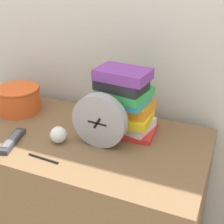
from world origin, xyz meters
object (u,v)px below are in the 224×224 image
(desk_clock, at_px, (99,121))
(book_stack, at_px, (124,103))
(crumpled_paper_ball, at_px, (58,135))
(pen, at_px, (43,158))
(basket, at_px, (18,98))
(tv_remote, at_px, (12,141))

(desk_clock, xyz_separation_m, book_stack, (0.05, 0.14, 0.02))
(crumpled_paper_ball, distance_m, pen, 0.13)
(basket, distance_m, pen, 0.46)
(pen, bearing_deg, crumpled_paper_ball, 95.30)
(desk_clock, height_order, tv_remote, desk_clock)
(crumpled_paper_ball, bearing_deg, pen, -84.70)
(tv_remote, relative_size, pen, 1.39)
(pen, bearing_deg, desk_clock, 48.56)
(desk_clock, xyz_separation_m, pen, (-0.15, -0.17, -0.11))
(book_stack, bearing_deg, crumpled_paper_ball, -139.22)
(tv_remote, relative_size, crumpled_paper_ball, 2.73)
(basket, relative_size, tv_remote, 1.15)
(desk_clock, distance_m, book_stack, 0.15)
(book_stack, relative_size, pen, 2.13)
(crumpled_paper_ball, xyz_separation_m, pen, (0.01, -0.13, -0.03))
(book_stack, distance_m, tv_remote, 0.48)
(tv_remote, xyz_separation_m, pen, (0.18, -0.05, -0.01))
(pen, bearing_deg, tv_remote, 165.17)
(basket, relative_size, crumpled_paper_ball, 3.13)
(book_stack, distance_m, crumpled_paper_ball, 0.30)
(book_stack, bearing_deg, desk_clock, -109.44)
(tv_remote, height_order, pen, tv_remote)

